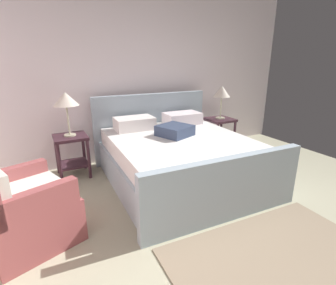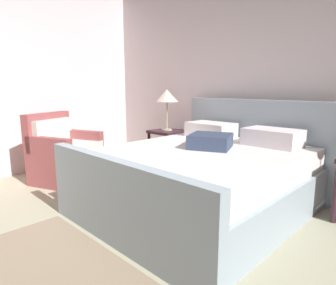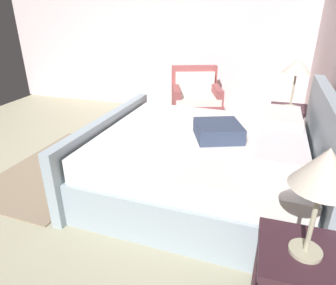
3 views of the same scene
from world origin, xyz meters
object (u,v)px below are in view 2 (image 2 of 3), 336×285
Objects in this scene: nightstand_left at (167,143)px; table_lamp_left at (167,97)px; armchair at (64,155)px; bed at (204,176)px.

nightstand_left is 1.00× the size of table_lamp_left.
armchair is (-0.61, -1.32, -0.75)m from table_lamp_left.
nightstand_left is at bearing 147.54° from bed.
table_lamp_left reaches higher than armchair.
table_lamp_left is (0.00, 0.00, 0.69)m from nightstand_left.
armchair is at bearing -114.79° from nightstand_left.
table_lamp_left is at bearing 147.54° from bed.
bed reaches higher than armchair.
bed is at bearing 15.41° from armchair.
bed is 1.50m from nightstand_left.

